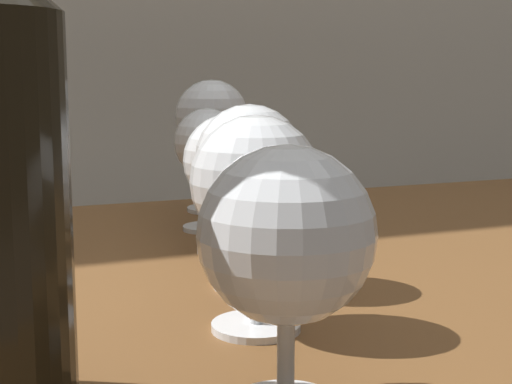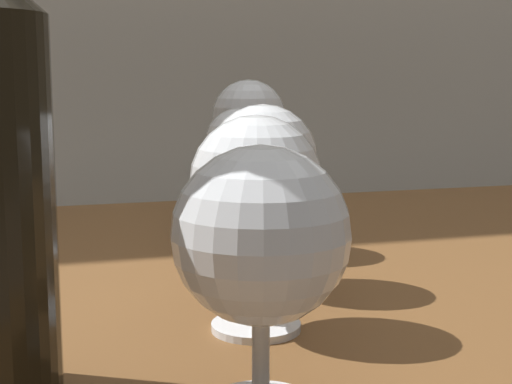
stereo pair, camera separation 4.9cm
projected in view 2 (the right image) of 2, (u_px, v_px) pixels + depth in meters
The scene contains 7 objects.
dining_table at pixel (290, 371), 0.68m from camera, with size 1.31×0.77×0.72m.
wine_glass_cabernet at pixel (261, 240), 0.37m from camera, with size 0.09×0.09×0.14m.
wine_glass_empty at pixel (256, 186), 0.49m from camera, with size 0.09×0.09×0.14m.
wine_glass_merlot at pixel (263, 161), 0.59m from camera, with size 0.09×0.09×0.15m.
wine_glass_pinot at pixel (254, 164), 0.71m from camera, with size 0.09×0.09×0.13m.
wine_glass_amber at pixel (243, 145), 0.82m from camera, with size 0.07×0.07×0.13m.
wine_glass_port at pixel (249, 120), 0.93m from camera, with size 0.09×0.09×0.16m.
Camera 2 is at (-0.21, -0.61, 0.89)m, focal length 52.77 mm.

